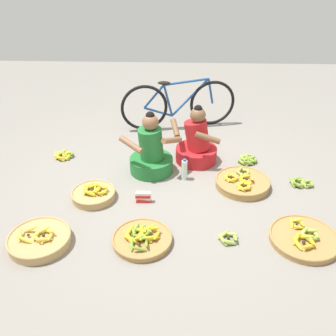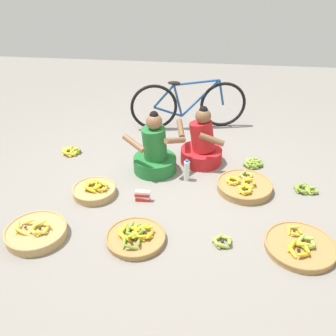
% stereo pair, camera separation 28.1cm
% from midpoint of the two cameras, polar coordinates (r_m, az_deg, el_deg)
% --- Properties ---
extents(ground_plane, '(10.00, 10.00, 0.00)m').
position_cam_midpoint_polar(ground_plane, '(4.37, -1.75, -2.59)').
color(ground_plane, gray).
extents(vendor_woman_front, '(0.73, 0.55, 0.78)m').
position_cam_midpoint_polar(vendor_woman_front, '(4.51, -4.35, 2.21)').
color(vendor_woman_front, '#237233').
rests_on(vendor_woman_front, ground).
extents(vendor_woman_behind, '(0.61, 0.52, 0.76)m').
position_cam_midpoint_polar(vendor_woman_behind, '(4.73, 2.62, 3.62)').
color(vendor_woman_behind, red).
rests_on(vendor_woman_behind, ground).
extents(bicycle_leaning, '(1.67, 0.41, 0.73)m').
position_cam_midpoint_polar(bicycle_leaning, '(5.59, 0.16, 9.55)').
color(bicycle_leaning, black).
rests_on(bicycle_leaning, ground).
extents(banana_basket_back_right, '(0.59, 0.59, 0.17)m').
position_cam_midpoint_polar(banana_basket_back_right, '(3.79, -20.92, -10.10)').
color(banana_basket_back_right, tan).
rests_on(banana_basket_back_right, ground).
extents(banana_basket_mid_left, '(0.65, 0.65, 0.15)m').
position_cam_midpoint_polar(banana_basket_mid_left, '(3.76, 17.85, -10.10)').
color(banana_basket_mid_left, '#A87F47').
rests_on(banana_basket_mid_left, ground).
extents(banana_basket_near_bicycle, '(0.62, 0.62, 0.15)m').
position_cam_midpoint_polar(banana_basket_near_bicycle, '(4.37, 9.37, -2.18)').
color(banana_basket_near_bicycle, '#A87F47').
rests_on(banana_basket_near_bicycle, ground).
extents(banana_basket_near_vendor, '(0.48, 0.48, 0.16)m').
position_cam_midpoint_polar(banana_basket_near_vendor, '(4.23, -13.07, -3.88)').
color(banana_basket_near_vendor, tan).
rests_on(banana_basket_near_vendor, ground).
extents(banana_basket_front_center, '(0.57, 0.57, 0.14)m').
position_cam_midpoint_polar(banana_basket_front_center, '(3.60, -6.22, -10.59)').
color(banana_basket_front_center, '#A87F47').
rests_on(banana_basket_front_center, ground).
extents(loose_bananas_back_center, '(0.28, 0.21, 0.10)m').
position_cam_midpoint_polar(loose_bananas_back_center, '(4.57, 17.77, -2.19)').
color(loose_bananas_back_center, olive).
rests_on(loose_bananas_back_center, ground).
extents(loose_bananas_front_left, '(0.21, 0.22, 0.09)m').
position_cam_midpoint_polar(loose_bananas_front_left, '(3.63, 6.88, -10.48)').
color(loose_bananas_front_left, '#9EB747').
rests_on(loose_bananas_front_left, ground).
extents(loose_bananas_front_right, '(0.28, 0.28, 0.10)m').
position_cam_midpoint_polar(loose_bananas_front_right, '(4.87, 10.32, 1.22)').
color(loose_bananas_front_right, olive).
rests_on(loose_bananas_front_right, ground).
extents(loose_bananas_mid_right, '(0.27, 0.24, 0.10)m').
position_cam_midpoint_polar(loose_bananas_mid_right, '(5.11, -16.93, 1.82)').
color(loose_bananas_mid_right, yellow).
rests_on(loose_bananas_mid_right, ground).
extents(water_bottle, '(0.07, 0.07, 0.27)m').
position_cam_midpoint_polar(water_bottle, '(4.40, 0.66, -0.31)').
color(water_bottle, silver).
rests_on(water_bottle, ground).
extents(packet_carton_stack, '(0.17, 0.07, 0.12)m').
position_cam_midpoint_polar(packet_carton_stack, '(4.09, -5.73, -4.44)').
color(packet_carton_stack, red).
rests_on(packet_carton_stack, ground).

